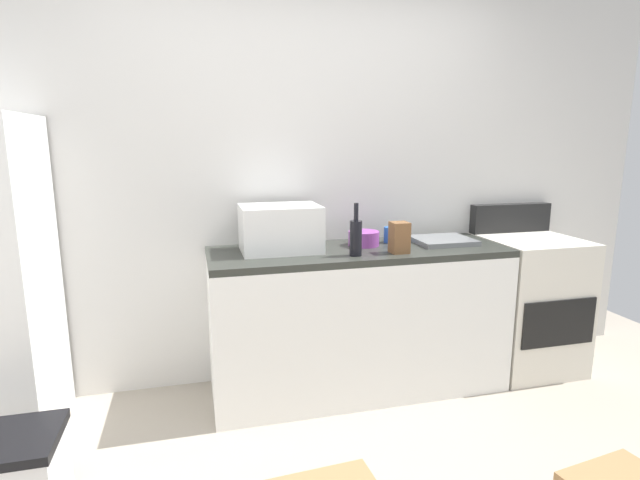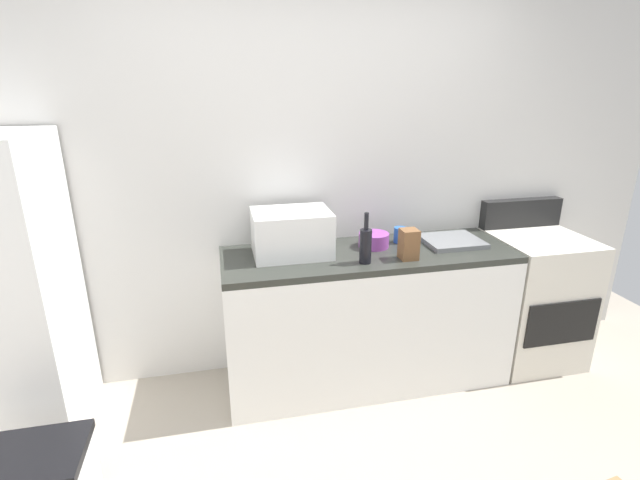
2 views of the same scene
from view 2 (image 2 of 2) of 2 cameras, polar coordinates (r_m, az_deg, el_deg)
wall_back at (r=3.03m, az=-1.28°, el=7.53°), size 5.00×0.10×2.60m
kitchen_counter at (r=3.07m, az=5.72°, el=-9.30°), size 1.80×0.60×0.90m
stove_oven at (r=3.61m, az=24.53°, el=-6.25°), size 0.60×0.61×1.10m
microwave at (r=2.79m, az=-3.50°, el=0.87°), size 0.46×0.34×0.27m
sink_basin at (r=3.13m, az=15.80°, el=-0.11°), size 0.36×0.32×0.03m
wine_bottle at (r=2.67m, az=5.59°, el=-0.58°), size 0.07×0.07×0.30m
coffee_mug at (r=3.06m, az=9.74°, el=0.62°), size 0.08×0.08×0.10m
knife_block at (r=2.78m, az=10.79°, el=-0.51°), size 0.10×0.10×0.18m
mixing_bowl at (r=2.96m, az=6.58°, el=0.00°), size 0.19×0.19×0.09m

